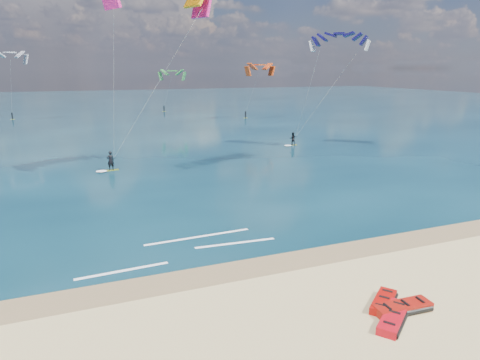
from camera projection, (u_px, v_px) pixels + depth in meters
name	position (u px, v px, depth m)	size (l,w,h in m)	color
ground	(122.00, 151.00, 55.51)	(320.00, 320.00, 0.00)	tan
wet_sand_strip	(202.00, 276.00, 22.16)	(320.00, 2.40, 0.01)	olive
sea	(94.00, 109.00, 113.20)	(320.00, 200.00, 0.04)	#082330
packed_kite_left	(393.00, 322.00, 18.17)	(2.95, 1.17, 0.42)	red
packed_kite_mid	(402.00, 311.00, 18.92)	(2.91, 1.23, 0.45)	#9E130B
packed_kite_right	(383.00, 305.00, 19.40)	(2.41, 1.12, 0.41)	#AE0C07
kitesurfer_main	(134.00, 69.00, 40.63)	(13.80, 8.57, 20.13)	#AACE18
kitesurfer_far	(316.00, 85.00, 55.53)	(9.25, 8.83, 15.99)	gold
shoreline_foam	(190.00, 247.00, 25.57)	(11.86, 3.60, 0.01)	white
distant_kites	(41.00, 91.00, 83.86)	(78.72, 38.39, 14.46)	#C23940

